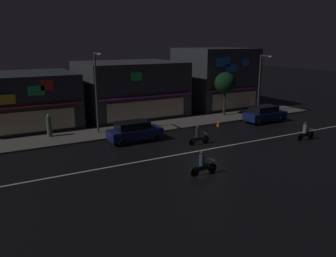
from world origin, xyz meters
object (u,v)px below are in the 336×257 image
(traffic_cone, at_px, (218,123))
(streetlamp_mid, at_px, (261,78))
(streetlamp_west, at_px, (97,86))
(parked_car_near_kerb, at_px, (134,131))
(parked_car_trailing, at_px, (265,114))
(motorcycle_opposite_lane, at_px, (306,132))
(motorcycle_following, at_px, (198,137))
(pedestrian_on_sidewalk, at_px, (49,126))
(motorcycle_lead, at_px, (203,165))

(traffic_cone, bearing_deg, streetlamp_mid, 19.46)
(streetlamp_west, xyz_separation_m, parked_car_near_kerb, (1.79, -3.50, -3.35))
(streetlamp_mid, height_order, parked_car_trailing, streetlamp_mid)
(streetlamp_west, relative_size, parked_car_trailing, 1.60)
(motorcycle_opposite_lane, height_order, traffic_cone, motorcycle_opposite_lane)
(motorcycle_following, relative_size, traffic_cone, 3.45)
(streetlamp_mid, distance_m, parked_car_near_kerb, 17.62)
(streetlamp_west, bearing_deg, parked_car_near_kerb, -62.87)
(pedestrian_on_sidewalk, bearing_deg, motorcycle_following, 2.17)
(streetlamp_west, bearing_deg, motorcycle_lead, -78.11)
(parked_car_trailing, bearing_deg, streetlamp_west, -12.45)
(streetlamp_west, relative_size, motorcycle_lead, 3.63)
(motorcycle_following, relative_size, motorcycle_opposite_lane, 1.00)
(streetlamp_mid, relative_size, parked_car_near_kerb, 1.47)
(parked_car_trailing, relative_size, traffic_cone, 7.82)
(parked_car_near_kerb, height_order, traffic_cone, parked_car_near_kerb)
(streetlamp_mid, xyz_separation_m, pedestrian_on_sidewalk, (-22.71, 0.71, -2.90))
(parked_car_near_kerb, xyz_separation_m, traffic_cone, (9.14, 0.96, -0.59))
(streetlamp_mid, height_order, motorcycle_following, streetlamp_mid)
(parked_car_near_kerb, distance_m, traffic_cone, 9.21)
(streetlamp_west, bearing_deg, motorcycle_opposite_lane, -34.50)
(pedestrian_on_sidewalk, bearing_deg, traffic_cone, 26.75)
(streetlamp_west, relative_size, parked_car_near_kerb, 1.60)
(streetlamp_west, height_order, traffic_cone, streetlamp_west)
(streetlamp_mid, xyz_separation_m, motorcycle_following, (-12.89, -6.88, -3.28))
(traffic_cone, bearing_deg, pedestrian_on_sidewalk, 166.87)
(streetlamp_mid, bearing_deg, traffic_cone, -160.54)
(streetlamp_mid, bearing_deg, motorcycle_opposite_lane, -113.92)
(streetlamp_west, xyz_separation_m, parked_car_trailing, (15.90, -3.51, -3.35))
(parked_car_near_kerb, relative_size, motorcycle_lead, 2.26)
(parked_car_near_kerb, relative_size, motorcycle_opposite_lane, 2.26)
(streetlamp_mid, height_order, traffic_cone, streetlamp_mid)
(parked_car_near_kerb, bearing_deg, streetlamp_mid, -167.61)
(parked_car_near_kerb, distance_m, motorcycle_following, 5.15)
(streetlamp_west, xyz_separation_m, streetlamp_mid, (18.75, 0.23, -0.30))
(parked_car_trailing, bearing_deg, pedestrian_on_sidewalk, -12.62)
(traffic_cone, bearing_deg, parked_car_trailing, -11.08)
(motorcycle_following, bearing_deg, parked_car_near_kerb, 134.97)
(motorcycle_following, distance_m, traffic_cone, 6.54)
(motorcycle_lead, distance_m, traffic_cone, 12.71)
(streetlamp_west, height_order, motorcycle_lead, streetlamp_west)
(pedestrian_on_sidewalk, xyz_separation_m, motorcycle_opposite_lane, (18.25, -10.76, -0.39))
(parked_car_near_kerb, relative_size, traffic_cone, 7.82)
(pedestrian_on_sidewalk, bearing_deg, parked_car_near_kerb, 2.25)
(streetlamp_mid, height_order, motorcycle_lead, streetlamp_mid)
(motorcycle_following, height_order, traffic_cone, motorcycle_following)
(streetlamp_mid, height_order, pedestrian_on_sidewalk, streetlamp_mid)
(pedestrian_on_sidewalk, relative_size, parked_car_trailing, 0.44)
(parked_car_trailing, bearing_deg, motorcycle_following, 17.39)
(streetlamp_mid, height_order, motorcycle_opposite_lane, streetlamp_mid)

